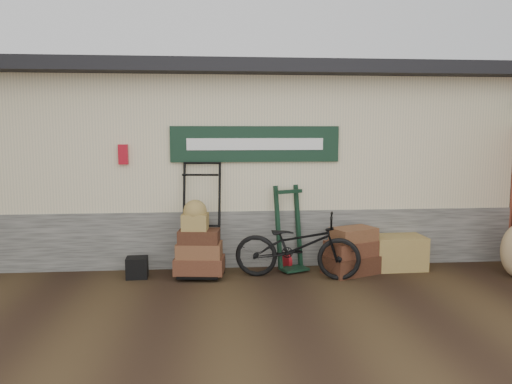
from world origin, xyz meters
The scene contains 8 objects.
ground centered at (0.00, 0.00, 0.00)m, with size 80.00×80.00×0.00m, color black.
station_building centered at (-0.01, 2.74, 1.61)m, with size 14.40×4.10×3.20m.
porter_trolley centered at (-1.14, 0.67, 0.86)m, with size 0.86×0.65×1.72m, color black, non-canonical shape.
green_barrow centered at (0.22, 0.80, 0.66)m, with size 0.47×0.40×1.31m, color black, non-canonical shape.
suitcase_stack centered at (1.12, 0.52, 0.36)m, with size 0.80×0.50×0.71m, color #3A1C12, non-canonical shape.
wicker_hamper centered at (1.92, 0.70, 0.26)m, with size 0.80×0.52×0.52m, color brown.
black_trunk centered at (-2.08, 0.56, 0.15)m, with size 0.31×0.26×0.31m, color black.
bicycle centered at (0.26, 0.35, 0.54)m, with size 1.84×0.64×1.07m, color black.
Camera 1 is at (-0.97, -6.71, 2.16)m, focal length 35.00 mm.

